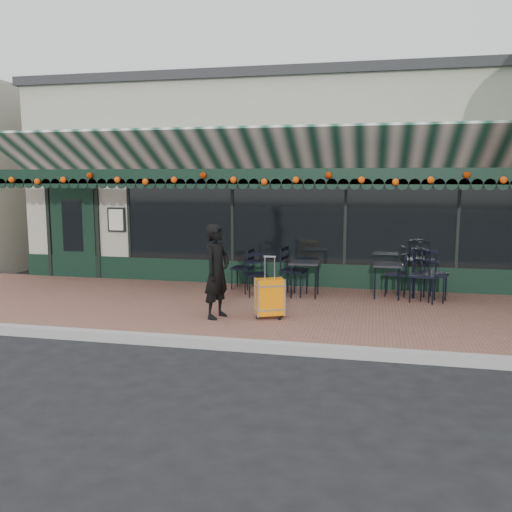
% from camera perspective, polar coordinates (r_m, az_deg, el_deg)
% --- Properties ---
extents(ground, '(80.00, 80.00, 0.00)m').
position_cam_1_polar(ground, '(7.93, -2.73, -9.62)').
color(ground, black).
rests_on(ground, ground).
extents(sidewalk, '(18.00, 4.00, 0.15)m').
position_cam_1_polar(sidewalk, '(9.78, 0.31, -5.71)').
color(sidewalk, brown).
rests_on(sidewalk, ground).
extents(curb, '(18.00, 0.16, 0.15)m').
position_cam_1_polar(curb, '(7.83, -2.89, -9.27)').
color(curb, '#9E9E99').
rests_on(curb, ground).
extents(restaurant_building, '(12.00, 9.60, 4.50)m').
position_cam_1_polar(restaurant_building, '(15.25, 4.90, 7.57)').
color(restaurant_building, '#A29D8C').
rests_on(restaurant_building, ground).
extents(woman, '(0.52, 0.65, 1.54)m').
position_cam_1_polar(woman, '(8.83, -4.14, -1.63)').
color(woman, black).
rests_on(woman, sidewalk).
extents(suitcase, '(0.51, 0.41, 1.02)m').
position_cam_1_polar(suitcase, '(8.86, 1.45, -4.40)').
color(suitcase, orange).
rests_on(suitcase, sidewalk).
extents(cafe_table_a, '(0.53, 0.53, 0.65)m').
position_cam_1_polar(cafe_table_a, '(10.64, 13.64, -1.17)').
color(cafe_table_a, black).
rests_on(cafe_table_a, sidewalk).
extents(cafe_table_b, '(0.55, 0.55, 0.68)m').
position_cam_1_polar(cafe_table_b, '(10.48, 5.18, -0.97)').
color(cafe_table_b, black).
rests_on(cafe_table_b, sidewalk).
extents(chair_a_left, '(0.47, 0.47, 0.85)m').
position_cam_1_polar(chair_a_left, '(10.89, 14.51, -1.84)').
color(chair_a_left, black).
rests_on(chair_a_left, sidewalk).
extents(chair_a_right, '(0.57, 0.57, 0.96)m').
position_cam_1_polar(chair_a_right, '(10.64, 18.25, -1.94)').
color(chair_a_right, black).
rests_on(chair_a_right, sidewalk).
extents(chair_a_front, '(0.57, 0.57, 0.98)m').
position_cam_1_polar(chair_a_front, '(10.48, 17.19, -2.00)').
color(chair_a_front, black).
rests_on(chair_a_front, sidewalk).
extents(chair_a_extra, '(0.69, 0.69, 0.98)m').
position_cam_1_polar(chair_a_extra, '(10.68, 17.90, -1.83)').
color(chair_a_extra, black).
rests_on(chair_a_extra, sidewalk).
extents(chair_b_left, '(0.46, 0.46, 0.84)m').
position_cam_1_polar(chair_b_left, '(11.24, -1.45, -1.31)').
color(chair_b_left, black).
rests_on(chair_b_left, sidewalk).
extents(chair_b_right, '(0.56, 0.56, 0.96)m').
position_cam_1_polar(chair_b_right, '(10.59, 4.03, -1.58)').
color(chair_b_right, black).
rests_on(chair_b_right, sidewalk).
extents(chair_b_front, '(0.56, 0.56, 0.84)m').
position_cam_1_polar(chair_b_front, '(10.50, -0.03, -1.99)').
color(chair_b_front, black).
rests_on(chair_b_front, sidewalk).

